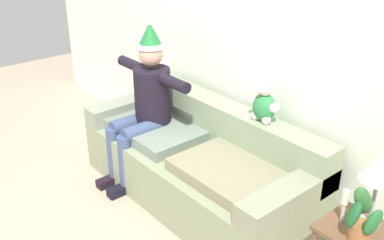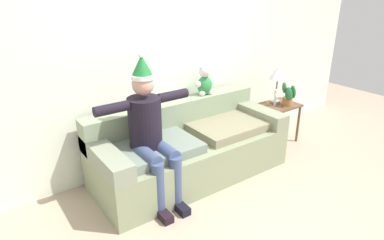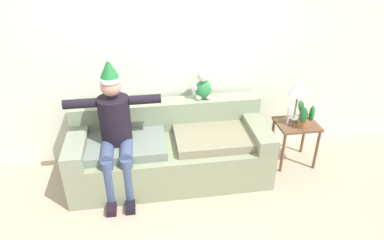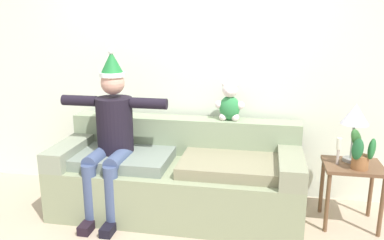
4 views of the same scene
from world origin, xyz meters
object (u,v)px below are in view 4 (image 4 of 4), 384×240
at_px(potted_plant, 361,152).
at_px(candle_tall, 339,147).
at_px(couch, 178,176).
at_px(table_lamp, 355,117).
at_px(side_table, 352,175).
at_px(teddy_bear, 230,103).
at_px(person_seated, 111,132).

xyz_separation_m(potted_plant, candle_tall, (-0.17, 0.08, 0.01)).
height_order(couch, table_lamp, table_lamp).
relative_size(side_table, candle_tall, 2.37).
distance_m(teddy_bear, candle_tall, 1.07).
relative_size(person_seated, side_table, 2.73).
distance_m(couch, candle_tall, 1.49).
height_order(couch, candle_tall, couch).
height_order(person_seated, candle_tall, person_seated).
height_order(teddy_bear, table_lamp, teddy_bear).
relative_size(table_lamp, potted_plant, 1.46).
bearing_deg(table_lamp, side_table, -84.43).
distance_m(table_lamp, potted_plant, 0.32).
bearing_deg(table_lamp, person_seated, -173.32).
distance_m(side_table, potted_plant, 0.27).
bearing_deg(candle_tall, side_table, 8.16).
xyz_separation_m(person_seated, potted_plant, (2.20, 0.07, -0.08)).
bearing_deg(teddy_bear, candle_tall, -17.61).
height_order(potted_plant, candle_tall, potted_plant).
xyz_separation_m(teddy_bear, candle_tall, (0.98, -0.31, -0.29)).
bearing_deg(potted_plant, table_lamp, 101.31).
bearing_deg(couch, side_table, 0.21).
height_order(person_seated, teddy_bear, person_seated).
height_order(teddy_bear, potted_plant, teddy_bear).
relative_size(teddy_bear, side_table, 0.67).
xyz_separation_m(person_seated, table_lamp, (2.16, 0.25, 0.18)).
distance_m(person_seated, side_table, 2.20).
bearing_deg(couch, person_seated, -164.69).
height_order(person_seated, table_lamp, person_seated).
xyz_separation_m(couch, candle_tall, (1.44, -0.01, 0.38)).
bearing_deg(person_seated, side_table, 4.43).
bearing_deg(side_table, potted_plant, -73.89).
xyz_separation_m(teddy_bear, table_lamp, (1.12, -0.21, -0.04)).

